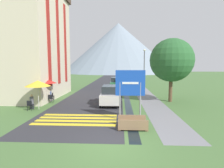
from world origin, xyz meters
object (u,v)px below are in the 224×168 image
cafe_umbrella_middle_red (46,81)px  streetlamp (144,68)px  hotel_building (34,37)px  person_seated_near (50,95)px  cafe_umbrella_front_yellow (38,83)px  cafe_chair_far_left (52,96)px  cafe_chair_far_right (51,96)px  cafe_chair_nearest (30,105)px  cafe_chair_middle (51,98)px  parked_car_near (111,95)px  parked_car_far (116,83)px  tree_by_path (172,60)px  footbridge (132,124)px  person_seated_far (32,101)px  person_standing_terrace (41,94)px  road_sign (130,87)px

cafe_umbrella_middle_red → streetlamp: 12.25m
hotel_building → person_seated_near: (2.67, -2.57, -6.19)m
cafe_umbrella_front_yellow → cafe_umbrella_middle_red: 2.79m
cafe_chair_far_left → cafe_chair_far_right: same height
cafe_chair_far_right → person_seated_near: size_ratio=0.67×
cafe_chair_nearest → cafe_chair_middle: bearing=58.3°
parked_car_near → parked_car_far: same height
cafe_chair_nearest → parked_car_far: bearing=43.2°
cafe_chair_nearest → streetlamp: size_ratio=0.15×
cafe_chair_middle → cafe_umbrella_middle_red: (-0.50, 0.23, 1.62)m
cafe_umbrella_middle_red → tree_by_path: (12.47, 1.12, 2.07)m
parked_car_near → cafe_umbrella_front_yellow: size_ratio=1.62×
cafe_chair_nearest → person_seated_near: size_ratio=0.67×
footbridge → parked_car_far: bearing=94.4°
cafe_umbrella_front_yellow → person_seated_far: size_ratio=1.93×
parked_car_far → parked_car_near: bearing=-91.2°
cafe_chair_far_right → person_seated_far: bearing=-96.0°
streetlamp → hotel_building: bearing=-166.0°
cafe_umbrella_middle_red → person_seated_near: (0.14, 0.47, -1.43)m
parked_car_far → cafe_umbrella_front_yellow: (-6.20, -13.82, 1.30)m
cafe_umbrella_middle_red → parked_car_far: bearing=58.8°
cafe_chair_far_right → cafe_umbrella_middle_red: 1.86m
parked_car_near → cafe_chair_far_left: 6.57m
footbridge → cafe_chair_nearest: size_ratio=2.00×
parked_car_near → tree_by_path: bearing=15.6°
streetlamp → tree_by_path: (2.02, -5.16, 0.81)m
person_standing_terrace → person_seated_near: 1.40m
streetlamp → cafe_umbrella_front_yellow: bearing=-137.8°
cafe_chair_nearest → tree_by_path: (12.49, 4.28, 3.69)m
parked_car_near → cafe_umbrella_middle_red: bearing=175.1°
parked_car_far → cafe_chair_far_right: size_ratio=5.28×
streetlamp → parked_car_near: bearing=-120.2°
cafe_umbrella_middle_red → cafe_chair_far_left: bearing=84.4°
cafe_chair_far_right → person_standing_terrace: person_standing_terrace is taller
cafe_chair_middle → person_seated_near: bearing=115.0°
cafe_chair_middle → streetlamp: streetlamp is taller
parked_car_near → cafe_chair_far_right: parked_car_near is taller
hotel_building → person_standing_terrace: size_ratio=7.54×
hotel_building → parked_car_near: 11.39m
hotel_building → cafe_umbrella_middle_red: 6.20m
person_standing_terrace → person_seated_near: size_ratio=1.34×
hotel_building → person_standing_terrace: bearing=-58.8°
cafe_chair_far_right → person_standing_terrace: (-0.24, -1.77, 0.48)m
cafe_umbrella_front_yellow → person_seated_far: cafe_umbrella_front_yellow is taller
hotel_building → cafe_chair_far_left: (2.63, -2.01, -6.39)m
cafe_chair_far_right → cafe_umbrella_front_yellow: bearing=-86.2°
cafe_chair_far_left → cafe_umbrella_front_yellow: (0.40, -3.78, 1.69)m
footbridge → tree_by_path: tree_by_path is taller
cafe_umbrella_front_yellow → person_seated_far: 1.63m
road_sign → parked_car_near: (-1.53, 4.70, -1.33)m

